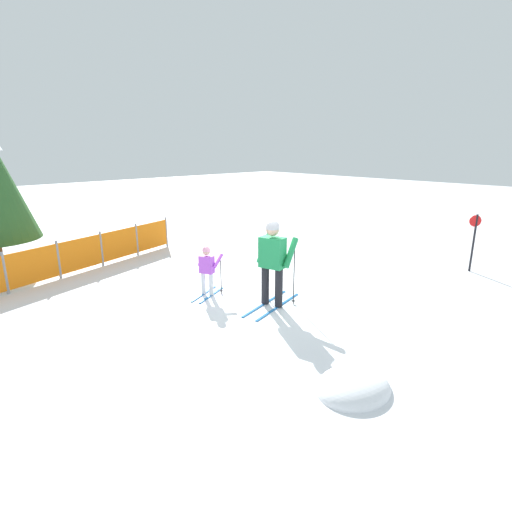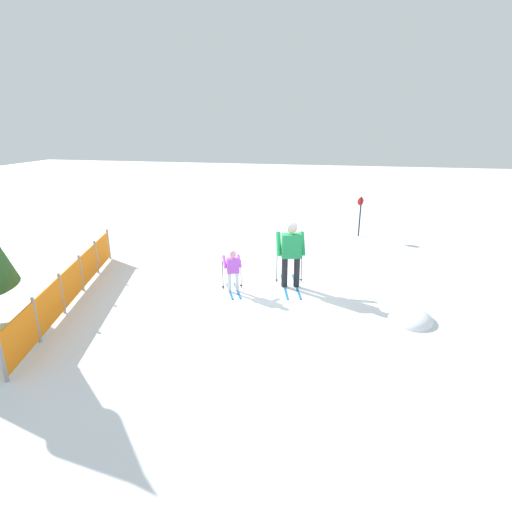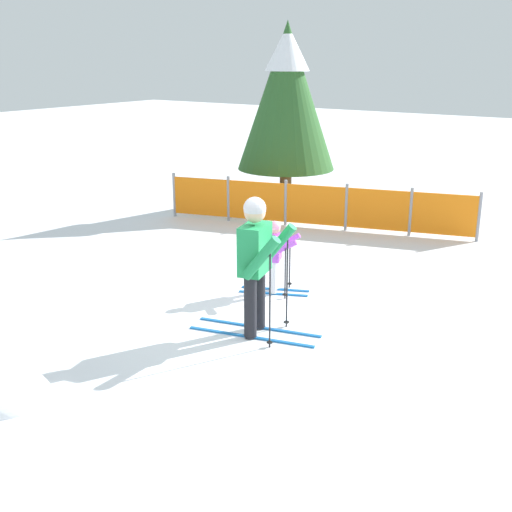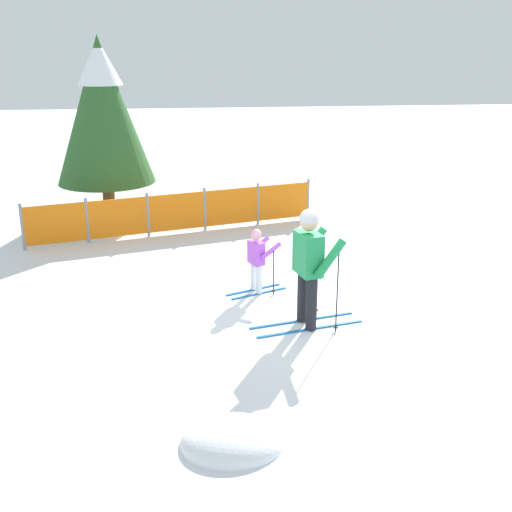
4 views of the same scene
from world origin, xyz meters
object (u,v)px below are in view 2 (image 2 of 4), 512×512
object	(u,v)px
skier_child	(233,267)
safety_fence	(72,283)
skier_adult	(291,248)
trail_marker	(360,212)

from	to	relation	value
skier_child	safety_fence	xyz separation A→B (m)	(-1.29, 3.44, -0.16)
skier_adult	skier_child	distance (m)	1.50
safety_fence	skier_adult	bearing A→B (deg)	-68.61
skier_child	trail_marker	distance (m)	6.54
skier_child	safety_fence	bearing A→B (deg)	87.05
skier_adult	trail_marker	xyz separation A→B (m)	(5.14, -1.84, -0.12)
skier_adult	trail_marker	size ratio (longest dim) A/B	1.19
safety_fence	trail_marker	bearing A→B (deg)	-43.31
skier_child	skier_adult	bearing A→B (deg)	-90.18
skier_child	safety_fence	size ratio (longest dim) A/B	0.18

